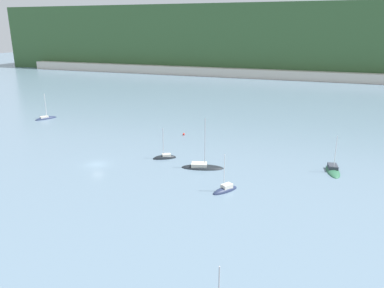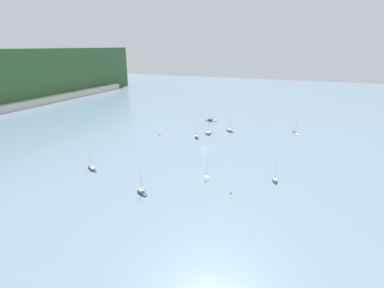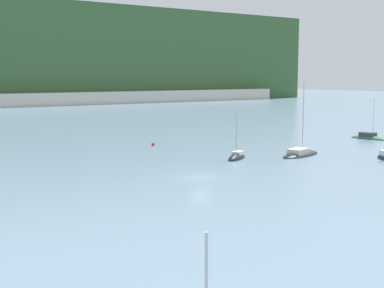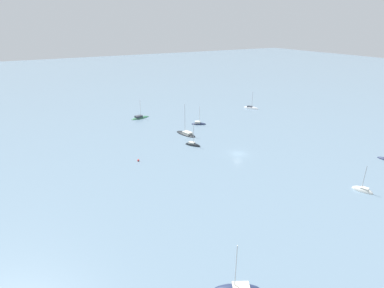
{
  "view_description": "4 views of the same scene",
  "coord_description": "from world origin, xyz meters",
  "views": [
    {
      "loc": [
        45.28,
        -64.63,
        28.65
      ],
      "look_at": [
        17.68,
        12.01,
        2.95
      ],
      "focal_mm": 35.0,
      "sensor_mm": 36.0,
      "label": 1
    },
    {
      "loc": [
        -120.25,
        -42.79,
        43.93
      ],
      "look_at": [
        -6.22,
        3.43,
        3.2
      ],
      "focal_mm": 28.0,
      "sensor_mm": 36.0,
      "label": 2
    },
    {
      "loc": [
        -35.64,
        -50.44,
        11.95
      ],
      "look_at": [
        2.59,
        5.62,
        3.17
      ],
      "focal_mm": 50.0,
      "sensor_mm": 36.0,
      "label": 3
    },
    {
      "loc": [
        -64.22,
        51.73,
        36.15
      ],
      "look_at": [
        7.94,
        11.29,
        2.56
      ],
      "focal_mm": 28.0,
      "sensor_mm": 36.0,
      "label": 4
    }
  ],
  "objects": [
    {
      "name": "sailboat_8",
      "position": [
        48.29,
        13.05,
        0.14
      ],
      "size": [
        3.78,
        8.26,
        8.39
      ],
      "rotation": [
        0.0,
        0.0,
        4.87
      ],
      "color": "#2D6647",
      "rests_on": "ground_plane"
    },
    {
      "name": "mooring_buoy_0",
      "position": [
        9.62,
        27.66,
        0.29
      ],
      "size": [
        0.58,
        0.58,
        0.58
      ],
      "color": "red",
      "rests_on": "ground_plane"
    },
    {
      "name": "sailboat_6",
      "position": [
        12.35,
        8.52,
        0.09
      ],
      "size": [
        5.43,
        4.29,
        7.92
      ],
      "rotation": [
        0.0,
        0.0,
        3.7
      ],
      "color": "black",
      "rests_on": "ground_plane"
    },
    {
      "name": "sailboat_0",
      "position": [
        -39.16,
        30.15,
        0.09
      ],
      "size": [
        4.88,
        6.99,
        8.92
      ],
      "rotation": [
        0.0,
        0.0,
        1.09
      ],
      "color": "#232D4C",
      "rests_on": "ground_plane"
    },
    {
      "name": "sailboat_4",
      "position": [
        29.82,
        -3.88,
        0.13
      ],
      "size": [
        4.58,
        5.67,
        7.84
      ],
      "rotation": [
        0.0,
        0.0,
        4.13
      ],
      "color": "#232D4C",
      "rests_on": "ground_plane"
    },
    {
      "name": "hillside_ridge",
      "position": [
        0.0,
        189.8,
        20.74
      ],
      "size": [
        346.55,
        68.84,
        41.48
      ],
      "color": "#385B33",
      "rests_on": "ground_plane"
    },
    {
      "name": "sailboat_5",
      "position": [
        22.24,
        5.65,
        0.12
      ],
      "size": [
        9.43,
        5.22,
        11.41
      ],
      "rotation": [
        0.0,
        0.0,
        0.26
      ],
      "color": "black",
      "rests_on": "ground_plane"
    },
    {
      "name": "shore_town_strip",
      "position": [
        0.0,
        151.88,
        2.54
      ],
      "size": [
        294.57,
        6.0,
        5.09
      ],
      "color": "beige",
      "rests_on": "ground_plane"
    },
    {
      "name": "ground_plane",
      "position": [
        0.0,
        0.0,
        0.0
      ],
      "size": [
        600.0,
        600.0,
        0.0
      ],
      "primitive_type": "plane",
      "color": "slate"
    }
  ]
}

